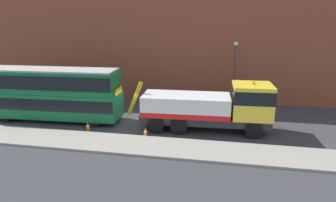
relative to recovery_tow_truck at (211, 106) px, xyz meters
The scene contains 8 objects.
ground_plane 6.21m from the recovery_tow_truck, behind, with size 120.00×120.00×0.00m, color #38383D.
near_kerb 7.16m from the recovery_tow_truck, 148.54° to the right, with size 60.00×2.80×0.15m, color gray.
building_facade 11.68m from the recovery_tow_truck, 127.10° to the left, with size 60.00×1.50×16.00m.
recovery_tow_truck is the anchor object (origin of this frame).
double_decker_bus 12.39m from the recovery_tow_truck, behind, with size 11.12×2.98×4.06m.
traffic_cone_near_bus 8.83m from the recovery_tow_truck, 167.97° to the right, with size 0.36×0.36×0.72m.
traffic_cone_midway 4.95m from the recovery_tow_truck, 153.15° to the right, with size 0.36×0.36×0.72m.
street_lamp 6.13m from the recovery_tow_truck, 73.54° to the left, with size 0.36×0.36×5.83m.
Camera 1 is at (6.47, -20.14, 7.67)m, focal length 30.86 mm.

